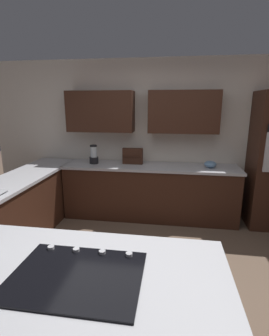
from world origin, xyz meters
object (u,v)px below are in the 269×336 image
object	(u,v)px
spice_rack	(133,156)
cooktop	(77,275)
blender	(94,156)
mixing_bowl	(210,164)

from	to	relation	value
spice_rack	cooktop	bearing A→B (deg)	92.41
blender	spice_rack	world-z (taller)	blender
cooktop	spice_rack	size ratio (longest dim) A/B	2.28
cooktop	blender	size ratio (longest dim) A/B	2.43
spice_rack	blender	bearing A→B (deg)	6.43
cooktop	spice_rack	world-z (taller)	spice_rack
cooktop	spice_rack	bearing A→B (deg)	-87.59
blender	spice_rack	xyz separation A→B (m)	(-0.65, -0.07, -0.00)
mixing_bowl	cooktop	bearing A→B (deg)	67.97
cooktop	spice_rack	xyz separation A→B (m)	(0.12, -2.86, 0.12)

